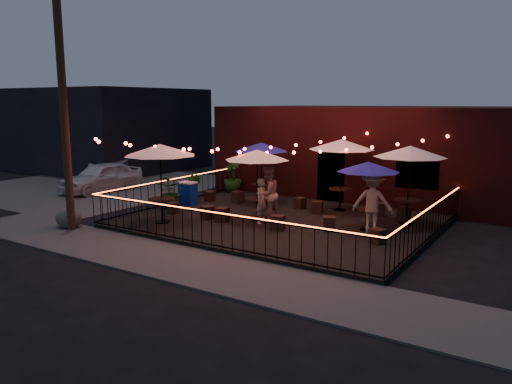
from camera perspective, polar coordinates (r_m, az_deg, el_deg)
ground at (r=15.88m, az=-0.61°, el=-5.13°), size 110.00×110.00×0.00m
patio at (r=17.51m, az=3.00°, el=-3.42°), size 10.00×8.00×0.15m
sidewalk at (r=13.40m, az=-8.37°, el=-8.08°), size 18.00×2.50×0.05m
parking_lot at (r=26.77m, az=-17.57°, el=0.75°), size 11.00×12.00×0.02m
brick_building at (r=24.05m, az=14.72°, el=4.65°), size 14.00×8.00×4.00m
background_building at (r=34.29m, az=-17.81°, el=6.92°), size 12.00×9.00×5.00m
utility_pole at (r=17.18m, az=-21.12°, el=8.87°), size 0.26×0.26×8.00m
fence_front at (r=14.14m, az=-5.10°, el=-4.32°), size 10.00×0.04×1.04m
fence_left at (r=20.28m, az=-9.32°, el=0.05°), size 0.04×8.00×1.04m
fence_right at (r=15.58m, az=19.22°, el=-3.50°), size 0.04×8.00×1.04m
festoon_lights at (r=17.37m, az=-0.31°, el=4.66°), size 10.02×8.72×1.32m
cafe_table_0 at (r=16.99m, az=-10.90°, el=4.62°), size 3.01×3.01×2.68m
cafe_table_1 at (r=20.19m, az=0.60°, el=5.07°), size 2.67×2.67×2.45m
cafe_table_2 at (r=17.03m, az=0.12°, el=4.14°), size 2.88×2.88×2.46m
cafe_table_3 at (r=18.91m, az=9.76°, el=5.26°), size 3.24×3.24×2.70m
cafe_table_4 at (r=16.12m, az=12.72°, el=2.71°), size 2.50×2.50×2.21m
cafe_table_5 at (r=17.34m, az=17.20°, el=4.31°), size 2.96×2.96×2.63m
bistro_chair_0 at (r=18.66m, az=-9.46°, el=-1.81°), size 0.42×0.42×0.41m
bistro_chair_1 at (r=17.64m, az=-5.57°, el=-2.34°), size 0.51×0.51×0.46m
bistro_chair_2 at (r=20.81m, az=-5.29°, el=-0.47°), size 0.34×0.34×0.40m
bistro_chair_3 at (r=20.39m, az=-2.11°, el=-0.57°), size 0.44×0.44×0.46m
bistro_chair_4 at (r=17.22m, az=-3.89°, el=-2.59°), size 0.48×0.48×0.48m
bistro_chair_5 at (r=16.04m, az=2.50°, el=-3.54°), size 0.48×0.48×0.48m
bistro_chair_6 at (r=19.32m, az=5.05°, el=-1.27°), size 0.42×0.42×0.43m
bistro_chair_7 at (r=18.61m, az=7.01°, el=-1.73°), size 0.47×0.47×0.44m
bistro_chair_8 at (r=16.16m, az=8.38°, el=-3.59°), size 0.50×0.50×0.45m
bistro_chair_9 at (r=14.98m, az=13.73°, el=-4.93°), size 0.47×0.47×0.43m
bistro_chair_10 at (r=18.57m, az=13.93°, el=-1.92°), size 0.51×0.51×0.48m
bistro_chair_11 at (r=17.90m, az=16.54°, el=-2.48°), size 0.46×0.46×0.49m
patron_a at (r=16.86m, az=0.70°, el=-1.02°), size 0.44×0.60×1.53m
patron_b at (r=17.05m, az=1.33°, el=-0.24°), size 0.92×1.08×1.91m
patron_c at (r=16.03m, az=13.19°, el=-1.10°), size 1.37×0.92×1.96m
potted_shrub_a at (r=19.49m, az=-9.65°, el=0.03°), size 1.44×1.35×1.30m
potted_shrub_b at (r=20.50m, az=-7.25°, el=0.45°), size 0.80×0.73×1.20m
potted_shrub_c at (r=22.67m, az=-2.69°, el=1.78°), size 0.97×0.97×1.44m
cooler at (r=20.15m, az=-7.79°, el=-0.12°), size 0.71×0.52×0.92m
boulder at (r=17.95m, az=-20.62°, el=-2.81°), size 1.03×0.91×0.71m
car_white at (r=24.79m, az=-17.25°, el=1.66°), size 1.84×4.18×1.40m
car_silver at (r=29.39m, az=-15.13°, el=3.31°), size 3.76×5.32×1.66m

